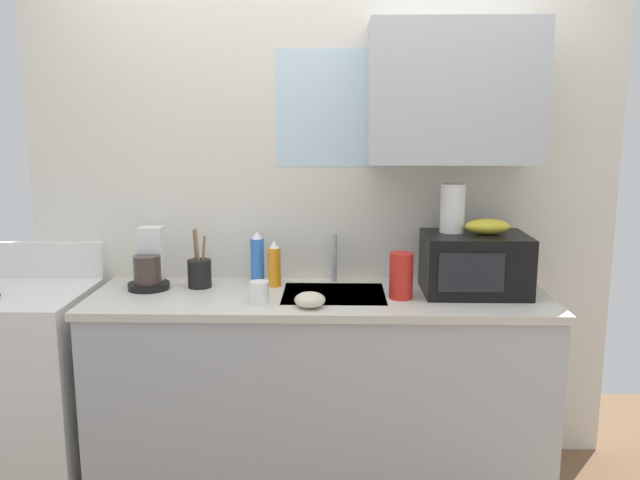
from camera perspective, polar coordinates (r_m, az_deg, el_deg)
kitchen_wall_assembly at (r=3.19m, az=1.98°, el=4.53°), size 2.83×0.42×2.50m
counter_unit at (r=3.11m, az=0.03°, el=-12.61°), size 2.06×0.63×0.90m
sink_faucet at (r=3.17m, az=1.23°, el=-1.54°), size 0.03×0.03×0.24m
stove_range at (r=3.43m, az=-24.16°, el=-11.33°), size 0.60×0.60×1.08m
microwave at (r=3.04m, az=13.26°, el=-2.02°), size 0.46×0.35×0.27m
banana_bunch at (r=3.02m, az=14.33°, el=1.14°), size 0.20×0.11×0.07m
paper_towel_roll at (r=3.03m, az=11.42°, el=2.72°), size 0.11×0.11×0.22m
coffee_maker at (r=3.16m, az=-14.56°, el=-2.16°), size 0.19×0.21×0.28m
dish_soap_bottle_orange at (r=3.09m, az=-3.98°, el=-2.17°), size 0.06×0.06×0.22m
dish_soap_bottle_blue at (r=3.14m, az=-5.46°, el=-1.66°), size 0.06×0.06×0.25m
cereal_canister at (r=2.90m, az=7.05°, el=-3.10°), size 0.10×0.10×0.20m
mug_white at (r=2.83m, az=-5.30°, el=-4.53°), size 0.08×0.08×0.09m
utensil_crock at (r=3.12m, az=-10.41°, el=-2.79°), size 0.11×0.11×0.28m
small_bowl at (r=2.76m, az=-0.88°, el=-5.21°), size 0.13×0.13×0.06m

